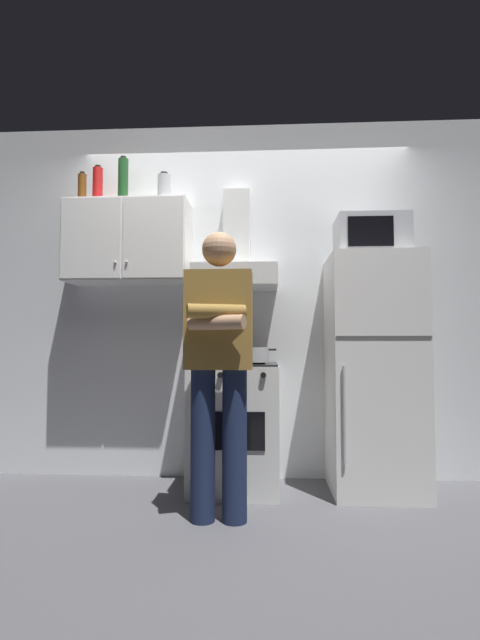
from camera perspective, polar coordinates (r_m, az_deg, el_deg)
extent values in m
plane|color=#4C4C51|center=(3.21, 0.00, -20.96)|extent=(7.00, 7.00, 0.00)
cube|color=white|center=(3.67, 0.55, 2.60)|extent=(4.80, 0.10, 2.70)
cube|color=white|center=(3.66, -13.20, 9.03)|extent=(0.90, 0.34, 0.60)
cube|color=white|center=(3.57, -17.52, 9.41)|extent=(0.43, 0.01, 0.58)
cube|color=white|center=(3.44, -10.40, 9.80)|extent=(0.43, 0.01, 0.58)
sphere|color=#B2B2B7|center=(3.47, -14.77, 6.73)|extent=(0.02, 0.02, 0.02)
sphere|color=#B2B2B7|center=(3.44, -13.49, 6.78)|extent=(0.02, 0.02, 0.02)
cube|color=white|center=(3.36, -0.62, -12.70)|extent=(0.60, 0.60, 0.85)
cube|color=black|center=(3.31, -0.61, -5.33)|extent=(0.59, 0.59, 0.01)
cube|color=black|center=(3.05, -1.02, -13.18)|extent=(0.42, 0.01, 0.24)
cylinder|color=black|center=(3.20, -3.09, -5.18)|extent=(0.16, 0.16, 0.01)
cylinder|color=black|center=(3.18, 1.58, -5.20)|extent=(0.16, 0.16, 0.01)
cylinder|color=black|center=(3.44, -2.64, -5.04)|extent=(0.16, 0.16, 0.01)
cylinder|color=black|center=(3.42, 1.71, -5.06)|extent=(0.16, 0.16, 0.01)
cylinder|color=black|center=(3.03, -4.83, -6.58)|extent=(0.04, 0.02, 0.04)
cylinder|color=black|center=(3.01, -2.37, -6.61)|extent=(0.04, 0.02, 0.04)
cylinder|color=black|center=(3.00, 0.31, -6.63)|extent=(0.04, 0.02, 0.04)
cylinder|color=black|center=(2.99, 2.82, -6.63)|extent=(0.04, 0.02, 0.04)
cube|color=white|center=(3.42, -0.51, 5.13)|extent=(0.60, 0.44, 0.15)
cube|color=white|center=(3.63, -0.36, 10.67)|extent=(0.20, 0.16, 0.60)
cube|color=white|center=(3.38, 15.75, -6.11)|extent=(0.60, 0.60, 1.60)
cube|color=#4C4C4C|center=(3.08, 16.89, -1.93)|extent=(0.59, 0.01, 0.01)
cylinder|color=silver|center=(3.05, 12.44, -11.02)|extent=(0.02, 0.02, 0.60)
cube|color=#B7BABF|center=(3.48, 15.44, 9.54)|extent=(0.48, 0.36, 0.28)
cube|color=black|center=(3.30, 15.43, 10.25)|extent=(0.30, 0.01, 0.20)
cylinder|color=#192342|center=(2.78, -4.48, -14.68)|extent=(0.14, 0.14, 0.85)
cylinder|color=#192342|center=(2.76, -0.66, -14.77)|extent=(0.14, 0.14, 0.85)
cube|color=olive|center=(2.72, -2.54, -0.02)|extent=(0.38, 0.20, 0.56)
cylinder|color=olive|center=(2.58, -2.86, 1.04)|extent=(0.33, 0.17, 0.08)
cylinder|color=tan|center=(2.58, -2.86, -0.29)|extent=(0.33, 0.17, 0.08)
sphere|color=tan|center=(2.77, -2.52, 8.47)|extent=(0.20, 0.20, 0.20)
cylinder|color=#B7BABF|center=(3.18, 1.58, -4.20)|extent=(0.21, 0.21, 0.10)
cylinder|color=black|center=(3.19, -0.76, -3.57)|extent=(0.05, 0.01, 0.01)
cylinder|color=black|center=(3.18, 3.92, -3.56)|extent=(0.05, 0.01, 0.01)
cylinder|color=red|center=(3.85, -16.73, 15.19)|extent=(0.07, 0.07, 0.27)
cylinder|color=black|center=(3.89, -16.69, 17.20)|extent=(0.04, 0.04, 0.02)
cylinder|color=#19471E|center=(3.81, -13.86, 15.87)|extent=(0.08, 0.08, 0.34)
cylinder|color=black|center=(3.88, -13.83, 18.38)|extent=(0.04, 0.04, 0.02)
cylinder|color=#B2B5BA|center=(3.70, -9.11, 15.31)|extent=(0.10, 0.10, 0.21)
cylinder|color=black|center=(3.74, -9.10, 16.95)|extent=(0.05, 0.05, 0.02)
cylinder|color=brown|center=(3.89, -18.44, 14.69)|extent=(0.06, 0.06, 0.22)
cylinder|color=black|center=(3.92, -18.40, 16.37)|extent=(0.03, 0.03, 0.02)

